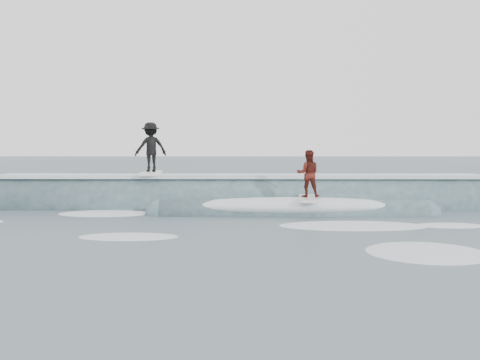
{
  "coord_description": "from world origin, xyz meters",
  "views": [
    {
      "loc": [
        0.18,
        -16.26,
        2.44
      ],
      "look_at": [
        0.0,
        2.88,
        1.1
      ],
      "focal_mm": 40.0,
      "sensor_mm": 36.0,
      "label": 1
    }
  ],
  "objects": [
    {
      "name": "surfer_red",
      "position": [
        2.3,
        1.68,
        1.29
      ],
      "size": [
        0.8,
        2.03,
        1.68
      ],
      "color": "silver",
      "rests_on": "ground"
    },
    {
      "name": "surfer_black",
      "position": [
        -3.38,
        3.88,
        2.21
      ],
      "size": [
        1.38,
        2.01,
        1.96
      ],
      "color": "white",
      "rests_on": "ground"
    },
    {
      "name": "breaking_wave",
      "position": [
        0.21,
        3.62,
        0.04
      ],
      "size": [
        23.97,
        3.96,
        2.35
      ],
      "color": "#325054",
      "rests_on": "ground"
    },
    {
      "name": "ground",
      "position": [
        0.0,
        0.0,
        0.0
      ],
      "size": [
        160.0,
        160.0,
        0.0
      ],
      "primitive_type": "plane",
      "color": "#374A51",
      "rests_on": "ground"
    },
    {
      "name": "far_swells",
      "position": [
        -1.67,
        17.65,
        0.0
      ],
      "size": [
        39.29,
        8.65,
        0.8
      ],
      "color": "#325054",
      "rests_on": "ground"
    },
    {
      "name": "whitewater",
      "position": [
        0.14,
        -1.09,
        0.0
      ],
      "size": [
        16.91,
        8.5,
        0.1
      ],
      "color": "white",
      "rests_on": "ground"
    }
  ]
}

